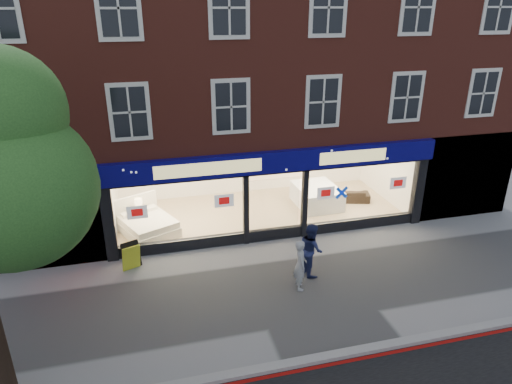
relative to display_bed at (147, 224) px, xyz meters
name	(u,v)px	position (x,y,z in m)	size (l,w,h in m)	color
ground	(305,287)	(4.35, -4.51, -0.42)	(120.00, 120.00, 0.00)	gray
kerb_line	(350,361)	(4.35, -7.61, -0.41)	(60.00, 0.10, 0.01)	#8C0A07
kerb_stone	(347,353)	(4.35, -7.41, -0.36)	(60.00, 0.25, 0.12)	gray
showroom_floor	(259,212)	(4.35, 0.74, -0.37)	(11.00, 4.50, 0.10)	tan
building	(248,33)	(4.34, 2.42, 6.25)	(19.00, 8.26, 10.30)	maroon
display_bed	(147,224)	(0.00, 0.00, 0.00)	(2.33, 2.52, 1.14)	white
bedside_table	(140,220)	(-0.22, 0.49, -0.05)	(0.45, 0.45, 0.55)	brown
mattress_stack	(317,196)	(6.76, 0.73, 0.08)	(1.66, 2.07, 0.80)	white
sofa	(348,195)	(8.17, 0.79, -0.07)	(1.74, 0.68, 0.51)	black
a_board	(131,256)	(-0.55, -2.21, 0.02)	(0.57, 0.37, 0.88)	gold
pedestrian_grey	(300,265)	(4.19, -4.50, 0.36)	(0.57, 0.37, 1.56)	#9B9DA2
pedestrian_blue	(311,249)	(4.78, -3.82, 0.41)	(0.81, 0.63, 1.66)	#1C224E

